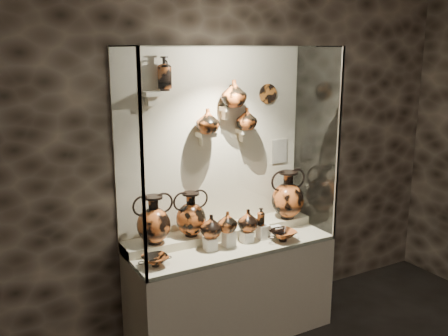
{
  "coord_description": "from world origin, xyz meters",
  "views": [
    {
      "loc": [
        -1.92,
        -1.14,
        2.38
      ],
      "look_at": [
        -0.03,
        2.24,
        1.45
      ],
      "focal_mm": 40.0,
      "sensor_mm": 36.0,
      "label": 1
    }
  ],
  "objects_px": {
    "kylix_right": "(283,235)",
    "ovoid_vase_a": "(208,121)",
    "jug_c": "(248,220)",
    "lekythos_small": "(261,216)",
    "ovoid_vase_c": "(247,119)",
    "jug_b": "(227,222)",
    "ovoid_vase_b": "(234,93)",
    "lekythos_tall": "(164,71)",
    "kylix_left": "(155,260)",
    "amphora_mid": "(191,214)",
    "jug_a": "(211,226)",
    "amphora_left": "(154,220)",
    "amphora_right": "(288,195)"
  },
  "relations": [
    {
      "from": "amphora_left",
      "to": "jug_b",
      "type": "bearing_deg",
      "value": -0.99
    },
    {
      "from": "kylix_left",
      "to": "lekythos_tall",
      "type": "bearing_deg",
      "value": 48.28
    },
    {
      "from": "kylix_right",
      "to": "ovoid_vase_b",
      "type": "height_order",
      "value": "ovoid_vase_b"
    },
    {
      "from": "jug_c",
      "to": "amphora_left",
      "type": "bearing_deg",
      "value": 156.05
    },
    {
      "from": "jug_c",
      "to": "ovoid_vase_b",
      "type": "xyz_separation_m",
      "value": [
        -0.01,
        0.22,
        1.02
      ]
    },
    {
      "from": "amphora_right",
      "to": "ovoid_vase_b",
      "type": "xyz_separation_m",
      "value": [
        -0.52,
        0.07,
        0.91
      ]
    },
    {
      "from": "kylix_right",
      "to": "jug_a",
      "type": "bearing_deg",
      "value": 152.47
    },
    {
      "from": "kylix_right",
      "to": "ovoid_vase_a",
      "type": "relative_size",
      "value": 1.36
    },
    {
      "from": "jug_b",
      "to": "ovoid_vase_b",
      "type": "xyz_separation_m",
      "value": [
        0.2,
        0.25,
        0.98
      ]
    },
    {
      "from": "amphora_mid",
      "to": "ovoid_vase_c",
      "type": "height_order",
      "value": "ovoid_vase_c"
    },
    {
      "from": "amphora_left",
      "to": "kylix_right",
      "type": "relative_size",
      "value": 1.43
    },
    {
      "from": "ovoid_vase_b",
      "to": "ovoid_vase_c",
      "type": "height_order",
      "value": "ovoid_vase_b"
    },
    {
      "from": "ovoid_vase_a",
      "to": "lekythos_small",
      "type": "bearing_deg",
      "value": -24.31
    },
    {
      "from": "lekythos_small",
      "to": "ovoid_vase_c",
      "type": "bearing_deg",
      "value": 104.77
    },
    {
      "from": "jug_a",
      "to": "amphora_left",
      "type": "bearing_deg",
      "value": 161.3
    },
    {
      "from": "amphora_mid",
      "to": "jug_a",
      "type": "bearing_deg",
      "value": -53.65
    },
    {
      "from": "amphora_mid",
      "to": "jug_a",
      "type": "xyz_separation_m",
      "value": [
        0.09,
        -0.18,
        -0.06
      ]
    },
    {
      "from": "amphora_mid",
      "to": "amphora_right",
      "type": "bearing_deg",
      "value": 8.05
    },
    {
      "from": "ovoid_vase_c",
      "to": "ovoid_vase_b",
      "type": "bearing_deg",
      "value": -179.64
    },
    {
      "from": "lekythos_tall",
      "to": "kylix_left",
      "type": "bearing_deg",
      "value": -108.6
    },
    {
      "from": "amphora_right",
      "to": "lekythos_tall",
      "type": "xyz_separation_m",
      "value": [
        -1.1,
        0.11,
        1.1
      ]
    },
    {
      "from": "amphora_left",
      "to": "lekythos_small",
      "type": "bearing_deg",
      "value": 6.82
    },
    {
      "from": "amphora_left",
      "to": "jug_c",
      "type": "bearing_deg",
      "value": 6.54
    },
    {
      "from": "amphora_left",
      "to": "jug_b",
      "type": "distance_m",
      "value": 0.58
    },
    {
      "from": "amphora_mid",
      "to": "jug_b",
      "type": "distance_m",
      "value": 0.31
    },
    {
      "from": "jug_c",
      "to": "lekythos_small",
      "type": "xyz_separation_m",
      "value": [
        0.11,
        -0.02,
        0.03
      ]
    },
    {
      "from": "ovoid_vase_c",
      "to": "kylix_left",
      "type": "bearing_deg",
      "value": -168.33
    },
    {
      "from": "amphora_mid",
      "to": "ovoid_vase_b",
      "type": "xyz_separation_m",
      "value": [
        0.42,
        0.04,
        0.94
      ]
    },
    {
      "from": "amphora_mid",
      "to": "jug_b",
      "type": "bearing_deg",
      "value": -33.81
    },
    {
      "from": "ovoid_vase_c",
      "to": "kylix_right",
      "type": "bearing_deg",
      "value": -77.73
    },
    {
      "from": "amphora_right",
      "to": "ovoid_vase_b",
      "type": "distance_m",
      "value": 1.05
    },
    {
      "from": "kylix_left",
      "to": "ovoid_vase_c",
      "type": "relative_size",
      "value": 1.3
    },
    {
      "from": "amphora_left",
      "to": "lekythos_tall",
      "type": "relative_size",
      "value": 1.33
    },
    {
      "from": "kylix_right",
      "to": "ovoid_vase_c",
      "type": "xyz_separation_m",
      "value": [
        -0.13,
        0.38,
        0.93
      ]
    },
    {
      "from": "amphora_left",
      "to": "jug_a",
      "type": "distance_m",
      "value": 0.45
    },
    {
      "from": "kylix_left",
      "to": "ovoid_vase_b",
      "type": "relative_size",
      "value": 1.09
    },
    {
      "from": "kylix_left",
      "to": "kylix_right",
      "type": "xyz_separation_m",
      "value": [
        1.1,
        -0.05,
        0.01
      ]
    },
    {
      "from": "jug_b",
      "to": "lekythos_small",
      "type": "xyz_separation_m",
      "value": [
        0.32,
        0.01,
        -0.01
      ]
    },
    {
      "from": "kylix_right",
      "to": "ovoid_vase_a",
      "type": "height_order",
      "value": "ovoid_vase_a"
    },
    {
      "from": "amphora_mid",
      "to": "jug_a",
      "type": "distance_m",
      "value": 0.21
    },
    {
      "from": "amphora_right",
      "to": "jug_b",
      "type": "bearing_deg",
      "value": -177.2
    },
    {
      "from": "jug_c",
      "to": "lekythos_small",
      "type": "bearing_deg",
      "value": -21.8
    },
    {
      "from": "amphora_right",
      "to": "kylix_left",
      "type": "xyz_separation_m",
      "value": [
        -1.36,
        -0.24,
        -0.24
      ]
    },
    {
      "from": "jug_a",
      "to": "ovoid_vase_b",
      "type": "distance_m",
      "value": 1.08
    },
    {
      "from": "kylix_left",
      "to": "lekythos_small",
      "type": "bearing_deg",
      "value": -1.67
    },
    {
      "from": "amphora_mid",
      "to": "jug_c",
      "type": "xyz_separation_m",
      "value": [
        0.43,
        -0.18,
        -0.07
      ]
    },
    {
      "from": "lekythos_small",
      "to": "kylix_left",
      "type": "distance_m",
      "value": 0.97
    },
    {
      "from": "amphora_mid",
      "to": "ovoid_vase_b",
      "type": "distance_m",
      "value": 1.03
    },
    {
      "from": "amphora_left",
      "to": "jug_c",
      "type": "distance_m",
      "value": 0.77
    },
    {
      "from": "amphora_left",
      "to": "ovoid_vase_a",
      "type": "distance_m",
      "value": 0.89
    }
  ]
}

